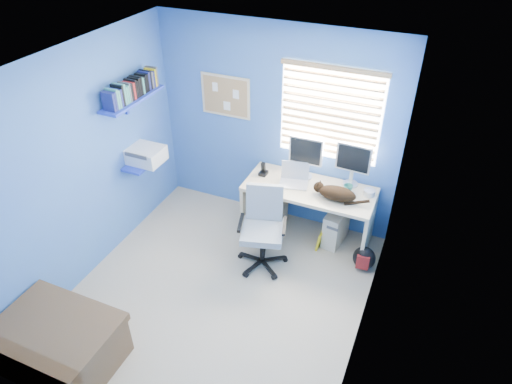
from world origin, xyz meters
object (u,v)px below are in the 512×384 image
at_px(cat, 337,194).
at_px(laptop, 294,176).
at_px(tower_pc, 336,226).
at_px(office_chair, 263,238).
at_px(desk, 308,213).

bearing_deg(cat, laptop, 177.11).
relative_size(tower_pc, office_chair, 0.47).
height_order(desk, cat, cat).
bearing_deg(cat, tower_pc, 95.37).
relative_size(cat, office_chair, 0.45).
xyz_separation_m(desk, laptop, (-0.20, -0.00, 0.48)).
xyz_separation_m(cat, office_chair, (-0.68, -0.53, -0.46)).
height_order(desk, tower_pc, desk).
distance_m(laptop, office_chair, 0.81).
xyz_separation_m(desk, cat, (0.35, -0.10, 0.45)).
distance_m(laptop, cat, 0.55).
bearing_deg(laptop, cat, -22.49).
bearing_deg(cat, office_chair, -135.02).
relative_size(desk, tower_pc, 3.39).
xyz_separation_m(laptop, cat, (0.54, -0.09, -0.03)).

